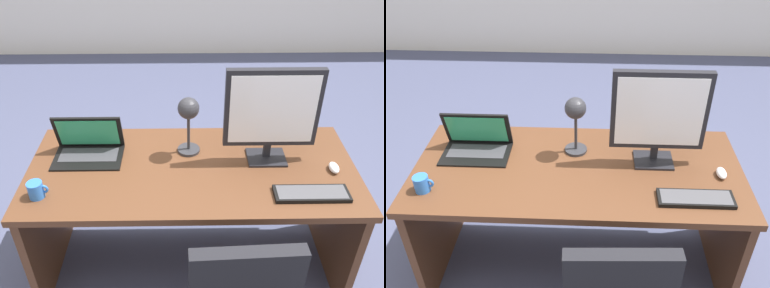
% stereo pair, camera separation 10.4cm
% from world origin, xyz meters
% --- Properties ---
extents(ground, '(12.00, 12.00, 0.00)m').
position_xyz_m(ground, '(0.00, 1.50, 0.00)').
color(ground, '#474C6B').
extents(desk, '(1.68, 0.75, 0.75)m').
position_xyz_m(desk, '(0.00, 0.05, 0.53)').
color(desk, '#56331E').
rests_on(desk, ground).
extents(monitor, '(0.47, 0.16, 0.51)m').
position_xyz_m(monitor, '(0.39, 0.07, 1.04)').
color(monitor, black).
rests_on(monitor, desk).
extents(laptop, '(0.36, 0.23, 0.22)m').
position_xyz_m(laptop, '(-0.55, 0.13, 0.82)').
color(laptop, black).
rests_on(laptop, desk).
extents(keyboard, '(0.35, 0.12, 0.02)m').
position_xyz_m(keyboard, '(0.56, -0.22, 0.76)').
color(keyboard, black).
rests_on(keyboard, desk).
extents(mouse, '(0.05, 0.09, 0.04)m').
position_xyz_m(mouse, '(0.72, -0.04, 0.77)').
color(mouse, silver).
rests_on(mouse, desk).
extents(desk_lamp, '(0.12, 0.14, 0.34)m').
position_xyz_m(desk_lamp, '(-0.02, 0.12, 0.99)').
color(desk_lamp, '#2D2D33').
rests_on(desk_lamp, desk).
extents(coffee_mug, '(0.10, 0.07, 0.08)m').
position_xyz_m(coffee_mug, '(-0.73, -0.21, 0.79)').
color(coffee_mug, blue).
rests_on(coffee_mug, desk).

